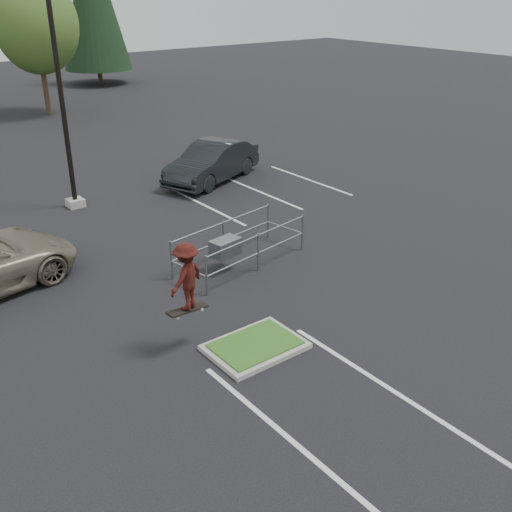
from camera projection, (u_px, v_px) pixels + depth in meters
ground at (255, 349)px, 14.16m from camera, size 120.00×120.00×0.00m
grass_median at (255, 346)px, 14.13m from camera, size 2.20×1.60×0.16m
stall_lines at (95, 274)px, 17.74m from camera, size 22.62×17.60×0.01m
light_pole at (60, 85)px, 21.15m from camera, size 0.70×0.60×10.12m
decid_c at (36, 28)px, 36.72m from camera, size 5.12×5.12×8.38m
cart_corral at (229, 246)px, 17.78m from camera, size 4.44×2.23×1.21m
skateboarder at (186, 277)px, 13.43m from camera, size 1.19×0.95×1.74m
car_r_charc at (212, 162)px, 25.68m from camera, size 5.35×3.54×1.67m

